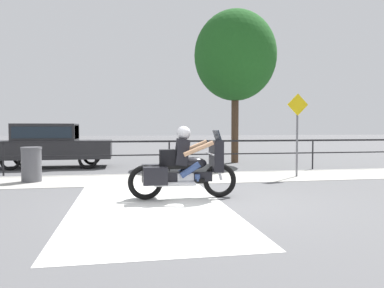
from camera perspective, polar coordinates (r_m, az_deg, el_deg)
The scene contains 9 objects.
ground_plane at distance 7.58m, azimuth 0.95°, elevation -8.70°, with size 120.00×120.00×0.00m, color #565659.
sidewalk_band at distance 10.89m, azimuth -2.53°, elevation -5.22°, with size 44.00×2.40×0.01m, color #A8A59E.
crosswalk_band at distance 7.26m, azimuth -6.57°, elevation -9.19°, with size 2.86×6.00×0.01m, color silver.
fence_railing at distance 12.32m, azimuth -3.49°, elevation -0.47°, with size 36.00×0.05×1.05m.
motorcycle at distance 7.76m, azimuth -1.37°, elevation -3.48°, with size 2.28×0.76×1.51m.
parked_car at distance 14.65m, azimuth -20.73°, elevation 0.19°, with size 4.16×1.63×1.61m.
trash_bin at distance 11.02m, azimuth -23.27°, elevation -2.87°, with size 0.54×0.54×0.95m.
street_sign at distance 11.57m, azimuth 15.75°, elevation 2.72°, with size 0.65×0.06×2.48m.
tree_behind_sign at distance 16.00m, azimuth 6.61°, elevation 13.19°, with size 3.39×3.39×6.32m.
Camera 1 is at (-1.44, -7.29, 1.48)m, focal length 35.00 mm.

